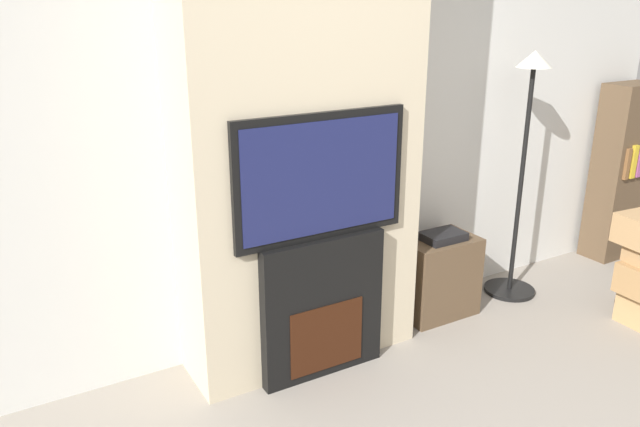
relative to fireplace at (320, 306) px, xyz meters
The scene contains 7 objects.
wall_back 1.07m from the fireplace, 90.00° to the left, with size 6.00×0.06×2.70m.
chimney_breast 0.99m from the fireplace, 90.00° to the left, with size 1.26×0.42×2.70m.
fireplace is the anchor object (origin of this frame).
television 0.70m from the fireplace, 90.00° to the right, with size 0.93×0.07×0.63m.
floor_lamp 1.69m from the fireplace, ahead, with size 0.33×0.33×1.59m.
media_stand 0.98m from the fireplace, 11.29° to the left, with size 0.47×0.32×0.55m.
bookshelf 2.77m from the fireplace, ahead, with size 0.41×0.27×1.32m.
Camera 1 is at (-1.45, -0.92, 1.89)m, focal length 35.00 mm.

